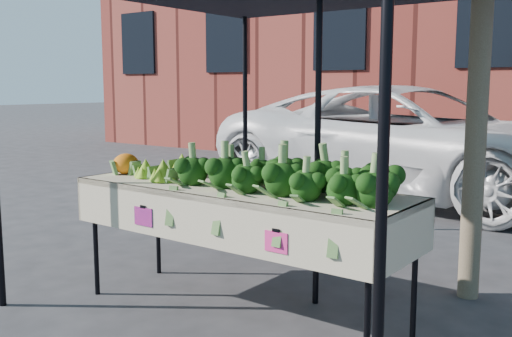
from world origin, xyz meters
name	(u,v)px	position (x,y,z in m)	size (l,w,h in m)	color
ground	(233,317)	(0.00, 0.00, 0.00)	(90.00, 90.00, 0.00)	#2D2D30
table	(239,252)	(0.01, 0.05, 0.45)	(2.41, 0.83, 0.90)	#C2B694
canopy	(283,113)	(-0.03, 0.64, 1.37)	(3.16, 3.16, 2.74)	black
broccoli_heap	(286,170)	(0.37, 0.08, 1.04)	(1.55, 0.58, 0.27)	black
romanesco_cluster	(170,163)	(-0.65, 0.09, 1.01)	(0.44, 0.58, 0.21)	#9ABD2B
cauliflower_pair	(126,162)	(-1.04, 0.00, 0.99)	(0.21, 0.21, 0.19)	orange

